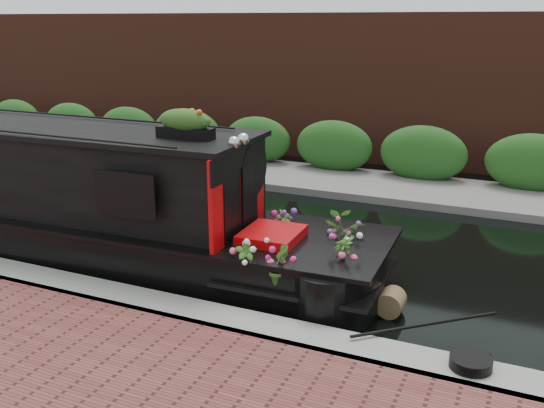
% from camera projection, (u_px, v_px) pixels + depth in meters
% --- Properties ---
extents(ground, '(80.00, 80.00, 0.00)m').
position_uv_depth(ground, '(251.00, 238.00, 11.02)').
color(ground, black).
rests_on(ground, ground).
extents(near_bank_coping, '(40.00, 0.60, 0.50)m').
position_uv_depth(near_bank_coping, '(143.00, 316.00, 8.14)').
color(near_bank_coping, gray).
rests_on(near_bank_coping, ground).
extents(far_bank_path, '(40.00, 2.40, 0.34)m').
position_uv_depth(far_bank_path, '(327.00, 184.00, 14.68)').
color(far_bank_path, slate).
rests_on(far_bank_path, ground).
extents(far_hedge, '(40.00, 1.10, 2.80)m').
position_uv_depth(far_hedge, '(339.00, 175.00, 15.47)').
color(far_hedge, '#21511B').
rests_on(far_hedge, ground).
extents(far_brick_wall, '(40.00, 1.00, 8.00)m').
position_uv_depth(far_brick_wall, '(362.00, 159.00, 17.30)').
color(far_brick_wall, '#4F251A').
rests_on(far_brick_wall, ground).
extents(narrowboat, '(11.98, 2.54, 2.81)m').
position_uv_depth(narrowboat, '(29.00, 200.00, 10.44)').
color(narrowboat, black).
rests_on(narrowboat, ground).
extents(rope_fender, '(0.35, 0.37, 0.35)m').
position_uv_depth(rope_fender, '(391.00, 302.00, 8.13)').
color(rope_fender, brown).
rests_on(rope_fender, ground).
extents(coiled_mooring_rope, '(0.45, 0.45, 0.12)m').
position_uv_depth(coiled_mooring_rope, '(471.00, 362.00, 6.45)').
color(coiled_mooring_rope, black).
rests_on(coiled_mooring_rope, near_bank_coping).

